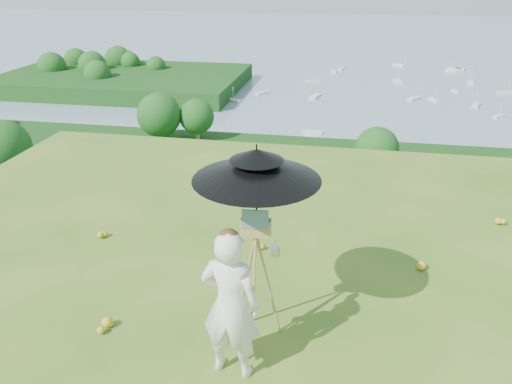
# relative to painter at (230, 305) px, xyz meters

# --- Properties ---
(ground) EXTENTS (14.00, 14.00, 0.00)m
(ground) POSITION_rel_painter_xyz_m (0.38, 0.79, -0.89)
(ground) COLOR #3D6B1E
(ground) RESTS_ON ground
(forest_slope) EXTENTS (140.00, 56.00, 22.00)m
(forest_slope) POSITION_rel_painter_xyz_m (0.38, 35.79, -29.89)
(forest_slope) COLOR #143D10
(forest_slope) RESTS_ON bay_water
(shoreline_tier) EXTENTS (170.00, 28.00, 8.00)m
(shoreline_tier) POSITION_rel_painter_xyz_m (0.38, 75.79, -36.89)
(shoreline_tier) COLOR #656150
(shoreline_tier) RESTS_ON bay_water
(bay_water) EXTENTS (700.00, 700.00, 0.00)m
(bay_water) POSITION_rel_painter_xyz_m (0.38, 240.79, -34.89)
(bay_water) COLOR #7588A7
(bay_water) RESTS_ON ground
(peninsula) EXTENTS (90.00, 60.00, 12.00)m
(peninsula) POSITION_rel_painter_xyz_m (-74.62, 155.79, -29.89)
(peninsula) COLOR #143D10
(peninsula) RESTS_ON bay_water
(slope_trees) EXTENTS (110.00, 50.00, 6.00)m
(slope_trees) POSITION_rel_painter_xyz_m (0.38, 35.79, -15.89)
(slope_trees) COLOR #174E18
(slope_trees) RESTS_ON forest_slope
(harbor_town) EXTENTS (110.00, 22.00, 5.00)m
(harbor_town) POSITION_rel_painter_xyz_m (0.38, 75.79, -30.39)
(harbor_town) COLOR beige
(harbor_town) RESTS_ON shoreline_tier
(moored_boats) EXTENTS (140.00, 140.00, 0.70)m
(moored_boats) POSITION_rel_painter_xyz_m (-12.12, 161.79, -34.54)
(moored_boats) COLOR silver
(moored_boats) RESTS_ON bay_water
(wildflowers) EXTENTS (10.00, 10.50, 0.12)m
(wildflowers) POSITION_rel_painter_xyz_m (0.38, 1.04, -0.83)
(wildflowers) COLOR gold
(wildflowers) RESTS_ON ground
(painter) EXTENTS (0.69, 0.50, 1.78)m
(painter) POSITION_rel_painter_xyz_m (0.00, 0.00, 0.00)
(painter) COLOR white
(painter) RESTS_ON ground
(field_easel) EXTENTS (0.71, 0.71, 1.75)m
(field_easel) POSITION_rel_painter_xyz_m (0.16, 0.59, -0.01)
(field_easel) COLOR olive
(field_easel) RESTS_ON ground
(sun_umbrella) EXTENTS (1.49, 1.49, 1.02)m
(sun_umbrella) POSITION_rel_painter_xyz_m (0.16, 0.62, 1.07)
(sun_umbrella) COLOR black
(sun_umbrella) RESTS_ON field_easel
(painter_cap) EXTENTS (0.22, 0.26, 0.10)m
(painter_cap) POSITION_rel_painter_xyz_m (0.00, 0.00, 0.84)
(painter_cap) COLOR pink
(painter_cap) RESTS_ON painter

